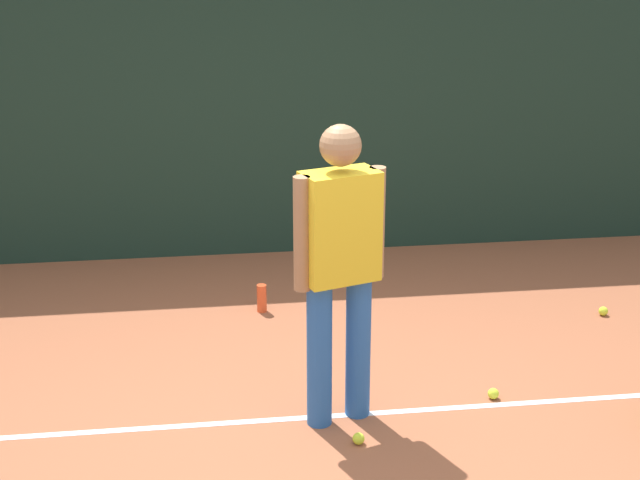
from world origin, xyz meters
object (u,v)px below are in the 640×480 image
object	(u,v)px
water_bottle	(262,298)
tennis_ball_mid_court	(359,439)
tennis_player	(340,259)
tennis_ball_by_fence	(493,394)
tennis_ball_near_player	(603,311)

from	to	relation	value
water_bottle	tennis_ball_mid_court	bearing A→B (deg)	-78.01
tennis_player	water_bottle	size ratio (longest dim) A/B	8.36
tennis_player	tennis_ball_by_fence	distance (m)	1.33
tennis_ball_by_fence	water_bottle	distance (m)	1.93
tennis_ball_near_player	tennis_ball_mid_court	bearing A→B (deg)	-144.24
tennis_ball_near_player	tennis_ball_by_fence	size ratio (longest dim) A/B	1.00
tennis_player	tennis_ball_mid_court	distance (m)	0.98
tennis_player	tennis_ball_mid_court	world-z (taller)	tennis_player
tennis_ball_by_fence	tennis_player	bearing A→B (deg)	-173.84
tennis_ball_mid_court	water_bottle	world-z (taller)	water_bottle
tennis_player	water_bottle	distance (m)	1.81
tennis_player	tennis_ball_near_player	size ratio (longest dim) A/B	25.76
tennis_player	tennis_ball_near_player	world-z (taller)	tennis_player
tennis_ball_near_player	water_bottle	xyz separation A→B (m)	(-2.41, 0.39, 0.07)
tennis_ball_by_fence	tennis_ball_mid_court	bearing A→B (deg)	-156.06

